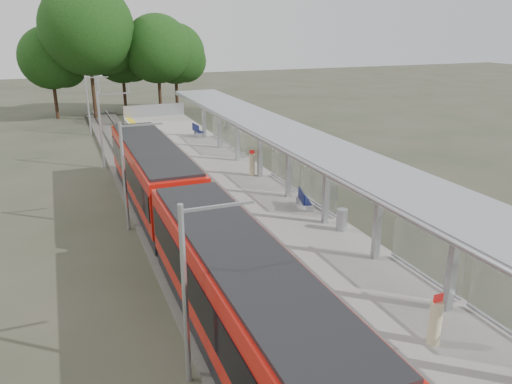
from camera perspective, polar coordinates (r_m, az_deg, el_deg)
trackbed at (r=26.93m, az=-10.85°, el=-2.63°), size 3.00×70.00×0.24m
platform at (r=27.89m, az=-1.82°, el=-0.70°), size 6.00×50.00×1.00m
tactile_strip at (r=27.02m, az=-6.92°, el=-0.34°), size 0.60×50.00×0.02m
end_fence at (r=51.16m, az=-11.55°, el=9.13°), size 6.00×0.10×1.20m
train at (r=21.20m, az=-8.22°, el=-2.81°), size 2.74×27.60×3.62m
canopy at (r=24.09m, az=4.83°, el=5.29°), size 3.27×38.00×3.66m
tree_cluster at (r=57.15m, az=-15.93°, el=16.00°), size 19.60×12.70×14.04m
catenary_masts at (r=24.87m, az=-14.66°, el=2.10°), size 2.08×48.16×5.40m
bench_mid at (r=24.85m, az=5.42°, el=-0.79°), size 0.79×1.46×0.96m
bench_far at (r=41.24m, az=-6.76°, el=7.05°), size 0.58×1.52×1.01m
info_pillar_near at (r=15.51m, az=19.80°, el=-13.84°), size 0.36×0.36×1.60m
info_pillar_far at (r=30.19m, az=-0.45°, el=3.17°), size 0.35×0.35×1.58m
litter_bin at (r=22.50m, az=9.78°, el=-3.13°), size 0.55×0.55×0.99m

